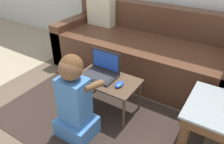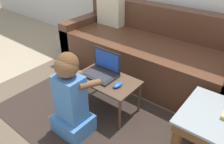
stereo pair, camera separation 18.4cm
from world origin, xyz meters
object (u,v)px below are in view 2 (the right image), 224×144
(couch, at_px, (148,53))
(laptop_desk, at_px, (107,83))
(person_seated, at_px, (71,98))
(laptop, at_px, (101,71))
(computer_mouse, at_px, (118,85))

(couch, relative_size, laptop_desk, 3.67)
(laptop_desk, relative_size, person_seated, 0.77)
(person_seated, bearing_deg, couch, 90.09)
(laptop, distance_m, computer_mouse, 0.24)
(laptop_desk, distance_m, person_seated, 0.41)
(computer_mouse, bearing_deg, laptop, 166.97)
(laptop_desk, bearing_deg, laptop, 163.53)
(laptop, bearing_deg, person_seated, -83.58)
(couch, bearing_deg, laptop, -93.34)
(couch, bearing_deg, person_seated, -89.91)
(couch, height_order, person_seated, couch)
(computer_mouse, relative_size, person_seated, 0.15)
(laptop_desk, relative_size, computer_mouse, 5.31)
(couch, relative_size, laptop, 6.77)
(couch, height_order, laptop_desk, couch)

